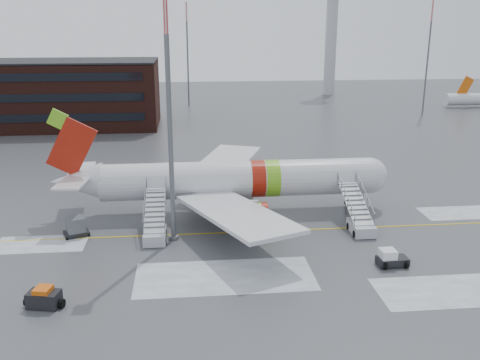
{
  "coord_description": "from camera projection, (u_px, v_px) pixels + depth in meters",
  "views": [
    {
      "loc": [
        -8.62,
        -47.88,
        19.27
      ],
      "look_at": [
        -3.5,
        2.94,
        4.0
      ],
      "focal_mm": 40.0,
      "sensor_mm": 36.0,
      "label": 1
    }
  ],
  "objects": [
    {
      "name": "ground",
      "position": [
        279.0,
        227.0,
        52.0
      ],
      "size": [
        260.0,
        260.0,
        0.0
      ],
      "primitive_type": "plane",
      "color": "#494C4F",
      "rests_on": "ground"
    },
    {
      "name": "pushback_tug",
      "position": [
        391.0,
        258.0,
        43.63
      ],
      "size": [
        2.52,
        1.93,
        1.42
      ],
      "color": "black",
      "rests_on": "ground"
    },
    {
      "name": "airstair_fwd",
      "position": [
        359.0,
        220.0,
        50.88
      ],
      "size": [
        2.05,
        7.7,
        3.48
      ],
      "color": "#B6B7BD",
      "rests_on": "ground"
    },
    {
      "name": "uld_container",
      "position": [
        76.0,
        227.0,
        49.65
      ],
      "size": [
        2.62,
        2.29,
        1.79
      ],
      "color": "black",
      "rests_on": "ground"
    },
    {
      "name": "baggage_tractor",
      "position": [
        44.0,
        298.0,
        37.34
      ],
      "size": [
        2.96,
        1.76,
        1.48
      ],
      "color": "black",
      "rests_on": "ground"
    },
    {
      "name": "airstair_aft",
      "position": [
        155.0,
        227.0,
        49.03
      ],
      "size": [
        2.05,
        7.7,
        3.48
      ],
      "color": "#ADAFB5",
      "rests_on": "ground"
    },
    {
      "name": "airliner",
      "position": [
        229.0,
        180.0,
        55.3
      ],
      "size": [
        35.03,
        32.97,
        11.18
      ],
      "color": "silver",
      "rests_on": "ground"
    },
    {
      "name": "light_mast_near",
      "position": [
        169.0,
        109.0,
        45.69
      ],
      "size": [
        1.2,
        1.2,
        23.01
      ],
      "color": "#595B60",
      "rests_on": "ground"
    },
    {
      "name": "light_mast_far_ne",
      "position": [
        429.0,
        48.0,
        111.17
      ],
      "size": [
        1.2,
        1.2,
        24.25
      ],
      "color": "#595B60",
      "rests_on": "ground"
    },
    {
      "name": "control_tower",
      "position": [
        332.0,
        23.0,
        140.07
      ],
      "size": [
        6.4,
        6.4,
        30.0
      ],
      "color": "#B2B5BA",
      "rests_on": "ground"
    },
    {
      "name": "light_mast_far_n",
      "position": [
        187.0,
        45.0,
        121.62
      ],
      "size": [
        1.2,
        1.2,
        24.25
      ],
      "color": "#595B60",
      "rests_on": "ground"
    }
  ]
}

